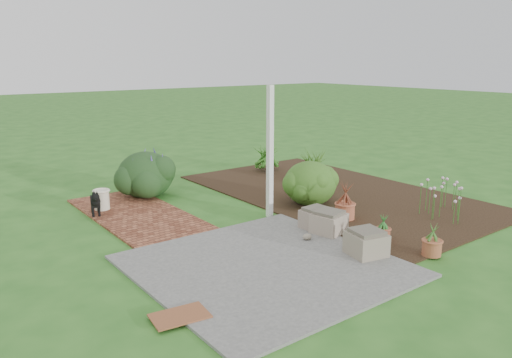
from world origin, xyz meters
TOP-DOWN VIEW (x-y plane):
  - ground at (0.00, 0.00)m, footprint 80.00×80.00m
  - concrete_patio at (-1.25, -1.75)m, footprint 3.50×3.50m
  - brick_path at (-1.70, 1.75)m, footprint 1.60×3.50m
  - garden_bed at (2.50, 0.50)m, footprint 4.00×7.00m
  - veranda_post at (0.30, 0.10)m, footprint 0.10×0.10m
  - stone_trough_near at (0.21, -2.37)m, footprint 0.61×0.61m
  - stone_trough_mid at (0.48, -1.31)m, footprint 0.59×0.59m
  - stone_trough_far at (0.48, -1.02)m, footprint 0.50×0.50m
  - coir_doormat at (-2.98, -2.33)m, footprint 0.71×0.51m
  - black_dog at (-2.39, 2.06)m, footprint 0.27×0.54m
  - cream_ceramic_urn at (-2.14, 2.38)m, footprint 0.33×0.33m
  - evergreen_shrub at (1.46, 0.21)m, footprint 1.08×1.08m
  - agapanthus_clump_back at (2.79, 1.52)m, footprint 1.38×1.38m
  - agapanthus_clump_front at (2.72, 3.28)m, footprint 1.12×1.12m
  - pink_flower_patch at (3.02, -1.98)m, footprint 1.27×1.27m
  - terracotta_pot_bronze at (1.29, -0.92)m, footprint 0.45×0.45m
  - terracotta_pot_small_left at (0.96, -2.09)m, footprint 0.27×0.27m
  - terracotta_pot_small_right at (1.01, -2.98)m, footprint 0.32×0.32m
  - purple_flowering_bush at (-0.96, 2.89)m, footprint 1.23×1.23m

SIDE VIEW (x-z plane):
  - ground at x=0.00m, z-range 0.00..0.00m
  - garden_bed at x=2.50m, z-range 0.00..0.03m
  - concrete_patio at x=-1.25m, z-range 0.00..0.04m
  - brick_path at x=-1.70m, z-range 0.00..0.04m
  - coir_doormat at x=-2.98m, z-range 0.04..0.06m
  - terracotta_pot_small_left at x=0.96m, z-range 0.03..0.23m
  - terracotta_pot_small_right at x=1.01m, z-range 0.03..0.27m
  - terracotta_pot_bronze at x=1.29m, z-range 0.03..0.33m
  - stone_trough_far at x=0.48m, z-range 0.04..0.36m
  - stone_trough_mid at x=0.48m, z-range 0.04..0.37m
  - stone_trough_near at x=0.21m, z-range 0.04..0.38m
  - cream_ceramic_urn at x=-2.14m, z-range 0.04..0.43m
  - black_dog at x=-2.39m, z-range 0.09..0.56m
  - pink_flower_patch at x=3.02m, z-range 0.03..0.72m
  - agapanthus_clump_front at x=2.72m, z-range 0.03..0.87m
  - evergreen_shrub at x=1.46m, z-range 0.03..0.95m
  - agapanthus_clump_back at x=2.79m, z-range 0.03..0.98m
  - purple_flowering_bush at x=-0.96m, z-range 0.00..1.03m
  - veranda_post at x=0.30m, z-range 0.00..2.50m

